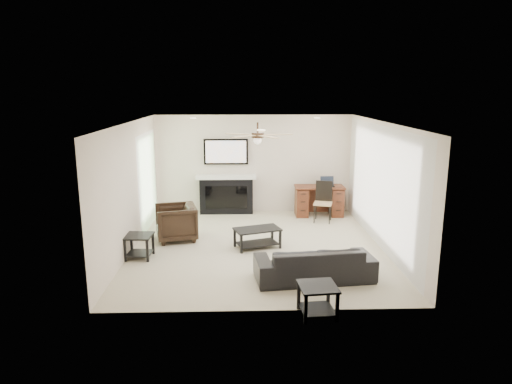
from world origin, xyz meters
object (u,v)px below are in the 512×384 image
(desk, at_px, (319,201))
(armchair, at_px, (176,222))
(coffee_table, at_px, (257,238))
(sofa, at_px, (314,263))
(fireplace_unit, at_px, (226,177))

(desk, bearing_deg, armchair, -151.70)
(coffee_table, bearing_deg, sofa, -79.25)
(sofa, bearing_deg, fireplace_unit, -75.70)
(fireplace_unit, bearing_deg, sofa, -69.28)
(fireplace_unit, distance_m, desk, 2.42)
(coffee_table, distance_m, fireplace_unit, 2.83)
(armchair, xyz_separation_m, desk, (3.33, 1.80, 0.00))
(sofa, bearing_deg, armchair, -46.00)
(armchair, bearing_deg, desk, 104.75)
(fireplace_unit, bearing_deg, desk, -7.10)
(sofa, relative_size, fireplace_unit, 1.03)
(armchair, distance_m, coffee_table, 1.80)
(fireplace_unit, relative_size, desk, 1.57)
(armchair, bearing_deg, sofa, 36.85)
(sofa, relative_size, desk, 1.61)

